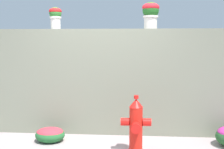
% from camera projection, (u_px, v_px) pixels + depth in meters
% --- Properties ---
extents(stone_wall, '(5.62, 0.29, 1.87)m').
position_uv_depth(stone_wall, '(103.00, 82.00, 5.30)').
color(stone_wall, gray).
rests_on(stone_wall, ground).
extents(potted_plant_1, '(0.23, 0.23, 0.39)m').
position_uv_depth(potted_plant_1, '(55.00, 16.00, 5.27)').
color(potted_plant_1, silver).
rests_on(potted_plant_1, stone_wall).
extents(potted_plant_2, '(0.30, 0.30, 0.46)m').
position_uv_depth(potted_plant_2, '(151.00, 12.00, 5.08)').
color(potted_plant_2, silver).
rests_on(potted_plant_2, stone_wall).
extents(fire_hydrant, '(0.45, 0.37, 0.87)m').
position_uv_depth(fire_hydrant, '(136.00, 127.00, 4.36)').
color(fire_hydrant, red).
rests_on(fire_hydrant, ground).
extents(flower_bush_right, '(0.49, 0.44, 0.24)m').
position_uv_depth(flower_bush_right, '(50.00, 134.00, 4.90)').
color(flower_bush_right, '#266531').
rests_on(flower_bush_right, ground).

